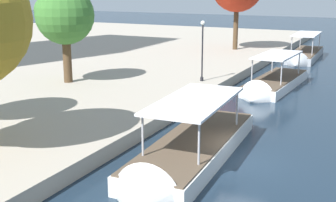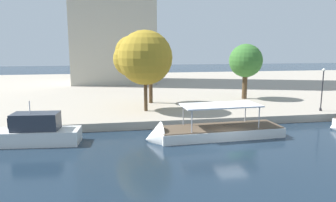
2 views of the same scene
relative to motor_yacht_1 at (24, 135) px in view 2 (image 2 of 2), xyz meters
name	(u,v)px [view 2 (image 2 of 2)]	position (x,y,z in m)	size (l,w,h in m)	color
ground_plane	(232,144)	(17.17, -2.89, -0.79)	(220.00, 220.00, 0.00)	#192838
dock_promenade	(166,88)	(17.17, 30.32, -0.37)	(120.00, 55.00, 0.83)	#A39989
motor_yacht_1	(24,135)	(0.00, 0.00, 0.00)	(9.40, 3.08, 4.36)	silver
tour_boat_2	(208,134)	(15.79, -0.74, -0.46)	(12.58, 3.87, 4.25)	silver
lamp_post	(322,87)	(30.64, 4.49, 2.74)	(0.35, 0.35, 4.82)	black
tree_1	(244,61)	(25.37, 14.01, 5.28)	(4.56, 4.56, 7.56)	#4C3823
tree_2	(148,49)	(11.96, 13.07, 6.99)	(4.81, 4.58, 9.17)	#4C3823
tree_4	(140,57)	(10.57, 8.29, 6.10)	(6.54, 6.10, 9.04)	#4C3823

